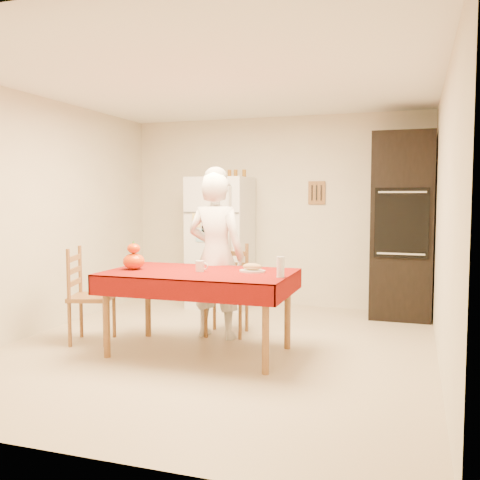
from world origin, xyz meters
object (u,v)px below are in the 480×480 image
at_px(coffee_mug, 200,266).
at_px(bread_plate, 252,271).
at_px(dining_table, 199,279).
at_px(pumpkin_lower, 134,261).
at_px(oven_cabinet, 402,226).
at_px(refrigerator, 221,242).
at_px(seated_woman, 216,256).
at_px(chair_far, 228,286).
at_px(wine_glass, 281,267).
at_px(chair_left, 86,292).

bearing_deg(coffee_mug, bread_plate, 14.32).
relative_size(dining_table, pumpkin_lower, 8.32).
height_order(oven_cabinet, dining_table, oven_cabinet).
relative_size(oven_cabinet, bread_plate, 9.17).
xyz_separation_m(refrigerator, seated_woman, (0.50, -1.50, -0.00)).
relative_size(chair_far, pumpkin_lower, 4.65).
bearing_deg(dining_table, wine_glass, -8.53).
bearing_deg(dining_table, refrigerator, 104.98).
bearing_deg(chair_left, seated_woman, -81.02).
distance_m(chair_left, bread_plate, 1.72).
distance_m(coffee_mug, pumpkin_lower, 0.65).
height_order(oven_cabinet, chair_far, oven_cabinet).
xyz_separation_m(refrigerator, chair_left, (-0.67, -2.08, -0.34)).
xyz_separation_m(refrigerator, coffee_mug, (0.57, -2.08, -0.04)).
height_order(seated_woman, bread_plate, seated_woman).
relative_size(dining_table, seated_woman, 1.01).
bearing_deg(wine_glass, coffee_mug, 172.00).
height_order(coffee_mug, pumpkin_lower, pumpkin_lower).
xyz_separation_m(oven_cabinet, chair_far, (-1.72, -1.34, -0.59)).
height_order(chair_far, bread_plate, chair_far).
bearing_deg(chair_far, wine_glass, -54.68).
xyz_separation_m(chair_left, bread_plate, (1.70, 0.11, 0.26)).
distance_m(refrigerator, oven_cabinet, 2.29).
relative_size(oven_cabinet, pumpkin_lower, 10.77).
height_order(seated_woman, coffee_mug, seated_woman).
bearing_deg(chair_far, seated_woman, -112.60).
distance_m(chair_far, wine_glass, 1.24).
height_order(oven_cabinet, pumpkin_lower, oven_cabinet).
xyz_separation_m(dining_table, pumpkin_lower, (-0.64, -0.06, 0.15)).
bearing_deg(oven_cabinet, refrigerator, -178.82).
bearing_deg(wine_glass, chair_far, 131.36).
height_order(dining_table, wine_glass, wine_glass).
bearing_deg(chair_far, coffee_mug, -95.68).
bearing_deg(coffee_mug, pumpkin_lower, -175.40).
xyz_separation_m(refrigerator, pumpkin_lower, (-0.09, -2.14, -0.01)).
xyz_separation_m(refrigerator, chair_far, (0.56, -1.30, -0.34)).
distance_m(oven_cabinet, bread_plate, 2.39).
relative_size(refrigerator, dining_table, 1.00).
xyz_separation_m(seated_woman, pumpkin_lower, (-0.59, -0.64, -0.01)).
relative_size(dining_table, chair_far, 1.79).
distance_m(oven_cabinet, coffee_mug, 2.75).
xyz_separation_m(oven_cabinet, pumpkin_lower, (-2.37, -2.18, -0.26)).
distance_m(refrigerator, chair_far, 1.45).
distance_m(oven_cabinet, wine_glass, 2.44).
bearing_deg(wine_glass, refrigerator, 121.61).
relative_size(oven_cabinet, chair_far, 2.32).
distance_m(seated_woman, bread_plate, 0.71).
relative_size(seated_woman, pumpkin_lower, 8.28).
relative_size(oven_cabinet, coffee_mug, 22.00).
xyz_separation_m(refrigerator, dining_table, (0.55, -2.07, -0.16)).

